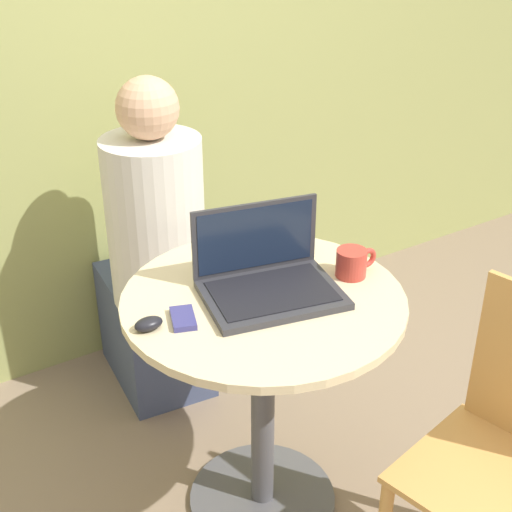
# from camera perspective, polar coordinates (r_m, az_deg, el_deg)

# --- Properties ---
(ground_plane) EXTENTS (12.00, 12.00, 0.00)m
(ground_plane) POSITION_cam_1_polar(r_m,az_deg,el_deg) (2.44, 0.51, -18.89)
(ground_plane) COLOR #7F6B56
(back_wall) EXTENTS (7.00, 0.05, 2.60)m
(back_wall) POSITION_cam_1_polar(r_m,az_deg,el_deg) (2.68, -12.60, 17.10)
(back_wall) COLOR #939956
(back_wall) RESTS_ON ground_plane
(round_table) EXTENTS (0.78, 0.78, 0.77)m
(round_table) POSITION_cam_1_polar(r_m,az_deg,el_deg) (2.07, 0.57, -8.26)
(round_table) COLOR #4C4C51
(round_table) RESTS_ON ground_plane
(laptop) EXTENTS (0.41, 0.34, 0.23)m
(laptop) POSITION_cam_1_polar(r_m,az_deg,el_deg) (1.95, 0.89, -1.72)
(laptop) COLOR #2D2D33
(laptop) RESTS_ON round_table
(cell_phone) EXTENTS (0.09, 0.12, 0.02)m
(cell_phone) POSITION_cam_1_polar(r_m,az_deg,el_deg) (1.85, -5.85, -4.98)
(cell_phone) COLOR navy
(cell_phone) RESTS_ON round_table
(computer_mouse) EXTENTS (0.08, 0.05, 0.03)m
(computer_mouse) POSITION_cam_1_polar(r_m,az_deg,el_deg) (1.82, -8.59, -5.38)
(computer_mouse) COLOR black
(computer_mouse) RESTS_ON round_table
(coffee_cup) EXTENTS (0.13, 0.09, 0.08)m
(coffee_cup) POSITION_cam_1_polar(r_m,az_deg,el_deg) (2.05, 7.74, -0.53)
(coffee_cup) COLOR #B2382D
(coffee_cup) RESTS_ON round_table
(chair_empty) EXTENTS (0.48, 0.48, 0.90)m
(chair_empty) POSITION_cam_1_polar(r_m,az_deg,el_deg) (2.00, 19.29, -15.10)
(chair_empty) COLOR tan
(chair_empty) RESTS_ON ground_plane
(person_seated) EXTENTS (0.36, 0.54, 1.24)m
(person_seated) POSITION_cam_1_polar(r_m,az_deg,el_deg) (2.62, -8.12, -1.08)
(person_seated) COLOR #3D4766
(person_seated) RESTS_ON ground_plane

